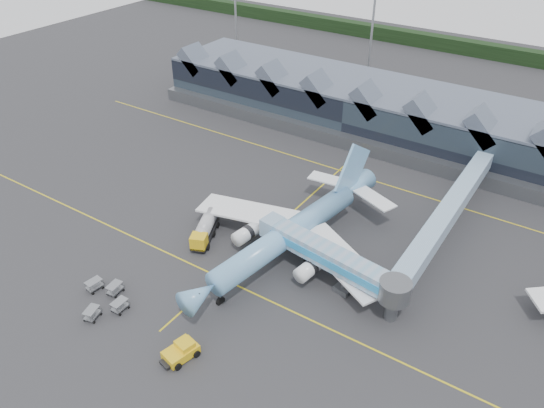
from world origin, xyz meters
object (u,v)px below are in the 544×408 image
Objects in this scene: jet_bridge at (340,263)px; pushback_tug at (181,351)px; main_airliner at (293,231)px; fuel_truck at (205,227)px.

jet_bridge reaches higher than pushback_tug.
pushback_tug is at bearing -82.70° from main_airliner.
main_airliner is at bearing -5.43° from fuel_truck.
fuel_truck is at bearing -153.53° from main_airliner.
fuel_truck is (-22.33, -0.77, -2.69)m from jet_bridge.
main_airliner reaches higher than fuel_truck.
jet_bridge is 2.60× the size of fuel_truck.
jet_bridge is 4.79× the size of pushback_tug.
pushback_tug is (12.53, -19.73, -0.83)m from fuel_truck.
pushback_tug is at bearing -107.22° from jet_bridge.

